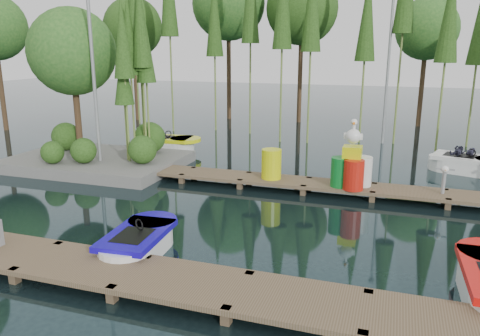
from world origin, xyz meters
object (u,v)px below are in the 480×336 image
(boat_blue, at_px, (139,243))
(drum_cluster, at_px, (352,167))
(island, at_px, (89,80))
(boat_yellow_far, at_px, (166,144))
(yellow_barrel, at_px, (271,164))

(boat_blue, bearing_deg, drum_cluster, 50.26)
(island, bearing_deg, drum_cluster, -5.57)
(boat_yellow_far, relative_size, drum_cluster, 1.46)
(boat_yellow_far, bearing_deg, yellow_barrel, -19.02)
(yellow_barrel, bearing_deg, island, 173.72)
(boat_blue, distance_m, yellow_barrel, 5.93)
(boat_yellow_far, bearing_deg, boat_blue, -51.32)
(island, relative_size, yellow_barrel, 7.14)
(island, bearing_deg, boat_blue, -48.71)
(yellow_barrel, height_order, drum_cluster, drum_cluster)
(yellow_barrel, bearing_deg, boat_yellow_far, 146.25)
(yellow_barrel, bearing_deg, boat_blue, -104.32)
(drum_cluster, bearing_deg, yellow_barrel, 176.48)
(boat_yellow_far, bearing_deg, drum_cluster, -11.02)
(island, relative_size, boat_yellow_far, 2.26)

